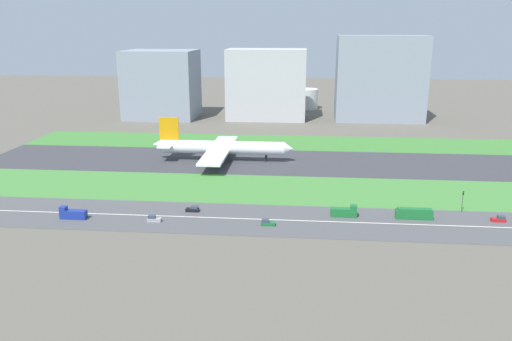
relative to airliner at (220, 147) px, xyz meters
The scene contains 20 objects.
ground_plane 32.94m from the airliner, ahead, with size 800.00×800.00×0.00m, color #5B564C.
runway 32.93m from the airliner, ahead, with size 280.00×46.00×0.10m, color #38383D.
grass_median_north 52.59m from the airliner, 51.73° to the left, with size 280.00×36.00×0.10m, color #3D7A33.
grass_median_south 52.59m from the airliner, 51.73° to the right, with size 280.00×36.00×0.10m, color #427F38.
highway 80.08m from the airliner, 66.10° to the right, with size 280.00×28.00×0.10m, color #4C4C4F.
highway_centerline 80.08m from the airliner, 66.10° to the right, with size 266.00×0.50×0.01m, color silver.
airliner is the anchor object (origin of this frame).
car_2 68.23m from the airliner, 88.39° to the right, with size 4.40×1.80×2.00m.
bus_0 100.54m from the airliner, 42.61° to the right, with size 11.60×2.50×3.50m.
truck_0 85.68m from the airliner, 114.26° to the right, with size 8.40×2.50×4.00m.
car_3 78.65m from the airliner, 96.28° to the right, with size 4.40×1.80×2.00m.
car_4 121.25m from the airliner, 34.15° to the right, with size 4.40×1.80×2.00m.
truck_1 85.63m from the airliner, 52.68° to the right, with size 8.40×2.50×4.00m.
car_1 82.87m from the airliner, 70.59° to the right, with size 4.40×1.80×2.00m.
traffic_light 109.00m from the airliner, 33.41° to the right, with size 0.36×0.50×7.20m.
terminal_building 128.75m from the airliner, 116.83° to the left, with size 45.97×39.74×44.57m, color gray.
hangar_building 115.93m from the airliner, 83.51° to the left, with size 51.47×28.66×45.65m, color #B2B2B7.
office_tower 144.66m from the airliner, 52.79° to the left, with size 56.44×24.58×54.28m, color gray.
fuel_tank_west 163.75m from the airliner, 76.17° to the left, with size 17.82×17.82×14.92m, color silver.
fuel_tank_centre 174.07m from the airliner, 65.98° to the left, with size 20.84×20.84×12.57m, color silver.
Camera 1 is at (5.56, -226.66, 59.58)m, focal length 36.08 mm.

